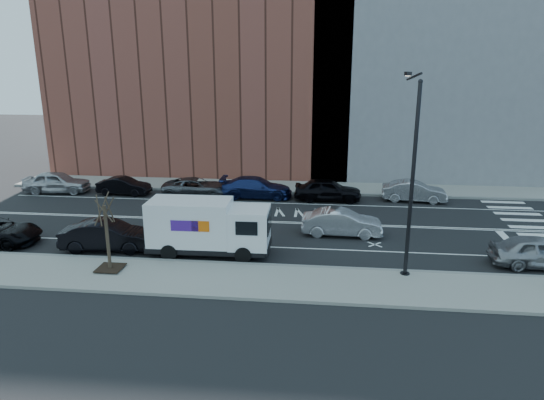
% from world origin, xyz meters
% --- Properties ---
extents(ground, '(120.00, 120.00, 0.00)m').
position_xyz_m(ground, '(0.00, 0.00, 0.00)').
color(ground, black).
rests_on(ground, ground).
extents(sidewalk_near, '(44.00, 3.60, 0.15)m').
position_xyz_m(sidewalk_near, '(0.00, -8.80, 0.07)').
color(sidewalk_near, gray).
rests_on(sidewalk_near, ground).
extents(sidewalk_far, '(44.00, 3.60, 0.15)m').
position_xyz_m(sidewalk_far, '(0.00, 8.80, 0.07)').
color(sidewalk_far, gray).
rests_on(sidewalk_far, ground).
extents(curb_near, '(44.00, 0.25, 0.17)m').
position_xyz_m(curb_near, '(0.00, -7.00, 0.08)').
color(curb_near, gray).
rests_on(curb_near, ground).
extents(curb_far, '(44.00, 0.25, 0.17)m').
position_xyz_m(curb_far, '(0.00, 7.00, 0.08)').
color(curb_far, gray).
rests_on(curb_far, ground).
extents(crosswalk, '(3.00, 14.00, 0.01)m').
position_xyz_m(crosswalk, '(16.00, 0.00, 0.00)').
color(crosswalk, white).
rests_on(crosswalk, ground).
extents(road_markings, '(40.00, 8.60, 0.01)m').
position_xyz_m(road_markings, '(0.00, 0.00, 0.00)').
color(road_markings, white).
rests_on(road_markings, ground).
extents(bldg_brick, '(26.00, 10.00, 22.00)m').
position_xyz_m(bldg_brick, '(-8.00, 15.60, 11.00)').
color(bldg_brick, brown).
rests_on(bldg_brick, ground).
extents(bldg_concrete, '(20.00, 10.00, 26.00)m').
position_xyz_m(bldg_concrete, '(12.00, 15.60, 13.00)').
color(bldg_concrete, slate).
rests_on(bldg_concrete, ground).
extents(streetlight, '(0.44, 4.02, 9.34)m').
position_xyz_m(streetlight, '(7.00, -6.91, 5.08)').
color(streetlight, black).
rests_on(streetlight, ground).
extents(street_tree, '(1.20, 1.20, 3.75)m').
position_xyz_m(street_tree, '(-7.00, -8.40, 1.45)').
color(street_tree, black).
rests_on(street_tree, ground).
extents(fedex_van, '(6.40, 2.36, 2.91)m').
position_xyz_m(fedex_van, '(-2.84, -5.60, 1.52)').
color(fedex_van, black).
rests_on(fedex_van, ground).
extents(far_parked_a, '(5.08, 2.50, 1.67)m').
position_xyz_m(far_parked_a, '(-17.41, 5.40, 0.83)').
color(far_parked_a, '#A9A9AE').
rests_on(far_parked_a, ground).
extents(far_parked_b, '(4.07, 1.58, 1.32)m').
position_xyz_m(far_parked_b, '(-12.05, 5.45, 0.66)').
color(far_parked_b, black).
rests_on(far_parked_b, ground).
extents(far_parked_c, '(5.17, 2.72, 1.39)m').
position_xyz_m(far_parked_c, '(-6.45, 5.52, 0.69)').
color(far_parked_c, '#4F5157').
rests_on(far_parked_c, ground).
extents(far_parked_d, '(5.32, 2.21, 1.54)m').
position_xyz_m(far_parked_d, '(-1.89, 5.67, 0.77)').
color(far_parked_d, navy).
rests_on(far_parked_d, ground).
extents(far_parked_e, '(4.82, 1.96, 1.64)m').
position_xyz_m(far_parked_e, '(3.40, 5.39, 0.82)').
color(far_parked_e, black).
rests_on(far_parked_e, ground).
extents(far_parked_f, '(4.64, 1.93, 1.49)m').
position_xyz_m(far_parked_f, '(9.61, 5.89, 0.75)').
color(far_parked_f, '#A6A6AA').
rests_on(far_parked_f, ground).
extents(driving_sedan, '(4.65, 1.71, 1.52)m').
position_xyz_m(driving_sedan, '(4.20, -1.91, 0.76)').
color(driving_sedan, silver).
rests_on(driving_sedan, ground).
extents(near_parked_rear_a, '(5.00, 2.10, 1.61)m').
position_xyz_m(near_parked_rear_a, '(-8.34, -5.60, 0.80)').
color(near_parked_rear_a, black).
rests_on(near_parked_rear_a, ground).
extents(near_parked_front, '(4.61, 1.87, 1.57)m').
position_xyz_m(near_parked_front, '(13.71, -5.47, 0.78)').
color(near_parked_front, '#99999E').
rests_on(near_parked_front, ground).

